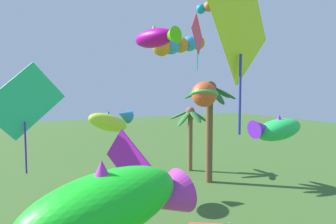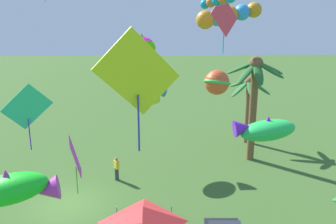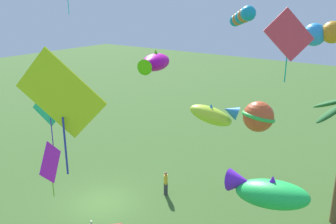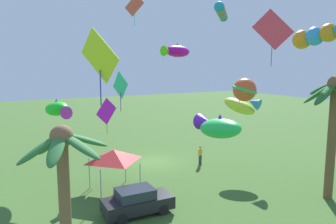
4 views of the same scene
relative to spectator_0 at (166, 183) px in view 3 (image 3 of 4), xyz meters
name	(u,v)px [view 3 (image 3 of 4)]	position (x,y,z in m)	size (l,w,h in m)	color
ground_plane	(102,203)	(3.16, -2.60, -0.81)	(120.00, 120.00, 0.00)	#3D6028
spectator_0	(166,183)	(0.00, 0.00, 0.00)	(0.47, 0.41, 1.59)	#38383D
kite_diamond_1	(289,36)	(-0.60, 6.81, 9.65)	(1.71, 1.94, 3.55)	#ED3A4D
kite_tube_2	(328,33)	(-4.51, 7.64, 9.55)	(1.87, 4.75, 1.84)	orange
kite_diamond_3	(49,108)	(5.72, -3.39, 5.82)	(0.47, 2.39, 3.33)	#27C490
kite_tube_4	(242,17)	(2.75, 5.91, 10.63)	(1.77, 1.67, 0.92)	#1492B9
kite_fish_5	(155,62)	(3.55, 1.98, 8.48)	(2.63, 1.69, 1.02)	#BD099E
kite_ball_6	(258,117)	(1.02, 6.24, 5.96)	(2.22, 2.22, 1.48)	#D55026
kite_diamond_7	(61,96)	(9.01, 1.99, 8.01)	(1.44, 3.23, 4.84)	#D2EC20
kite_diamond_8	(51,163)	(7.77, -0.84, 4.14)	(1.80, 0.83, 2.71)	#B51ACE
kite_fish_9	(214,114)	(-2.73, 1.81, 4.26)	(2.39, 3.51, 1.83)	#BCE72F
kite_fish_10	(267,192)	(4.61, 8.21, 4.24)	(1.58, 3.36, 1.47)	green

